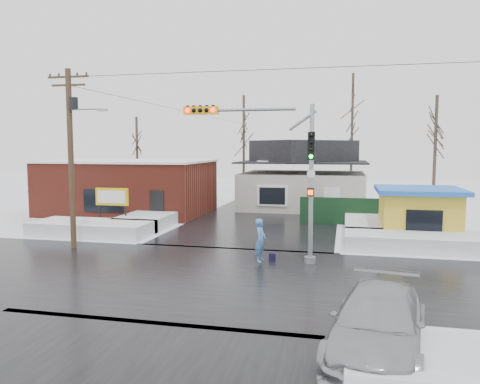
% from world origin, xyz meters
% --- Properties ---
extents(ground, '(120.00, 120.00, 0.00)m').
position_xyz_m(ground, '(0.00, 0.00, 0.00)').
color(ground, white).
rests_on(ground, ground).
extents(road_ns, '(10.00, 120.00, 0.02)m').
position_xyz_m(road_ns, '(0.00, 0.00, 0.01)').
color(road_ns, black).
rests_on(road_ns, ground).
extents(road_ew, '(120.00, 10.00, 0.02)m').
position_xyz_m(road_ew, '(0.00, 0.00, 0.01)').
color(road_ew, black).
rests_on(road_ew, ground).
extents(snowbank_nw, '(7.00, 3.00, 0.80)m').
position_xyz_m(snowbank_nw, '(-9.00, 7.00, 0.40)').
color(snowbank_nw, white).
rests_on(snowbank_nw, ground).
extents(snowbank_ne, '(7.00, 3.00, 0.80)m').
position_xyz_m(snowbank_ne, '(9.00, 7.00, 0.40)').
color(snowbank_ne, white).
rests_on(snowbank_ne, ground).
extents(snowbank_nside_w, '(3.00, 8.00, 0.80)m').
position_xyz_m(snowbank_nside_w, '(-7.00, 12.00, 0.40)').
color(snowbank_nside_w, white).
rests_on(snowbank_nside_w, ground).
extents(snowbank_nside_e, '(3.00, 8.00, 0.80)m').
position_xyz_m(snowbank_nside_e, '(7.00, 12.00, 0.40)').
color(snowbank_nside_e, white).
rests_on(snowbank_nside_e, ground).
extents(traffic_signal, '(6.05, 0.68, 7.00)m').
position_xyz_m(traffic_signal, '(2.43, 2.97, 4.54)').
color(traffic_signal, gray).
rests_on(traffic_signal, ground).
extents(utility_pole, '(3.15, 0.44, 9.00)m').
position_xyz_m(utility_pole, '(-7.93, 3.50, 5.11)').
color(utility_pole, '#382619').
rests_on(utility_pole, ground).
extents(brick_building, '(12.20, 8.20, 4.12)m').
position_xyz_m(brick_building, '(-11.00, 15.99, 2.08)').
color(brick_building, maroon).
rests_on(brick_building, ground).
extents(marquee_sign, '(2.20, 0.21, 2.55)m').
position_xyz_m(marquee_sign, '(-9.00, 9.49, 1.92)').
color(marquee_sign, black).
rests_on(marquee_sign, ground).
extents(house, '(10.40, 8.40, 5.76)m').
position_xyz_m(house, '(2.00, 22.00, 2.62)').
color(house, beige).
rests_on(house, ground).
extents(kiosk, '(4.60, 4.60, 2.88)m').
position_xyz_m(kiosk, '(9.50, 9.99, 1.46)').
color(kiosk, gold).
rests_on(kiosk, ground).
extents(fence, '(8.00, 0.12, 1.80)m').
position_xyz_m(fence, '(6.50, 14.00, 0.90)').
color(fence, black).
rests_on(fence, ground).
extents(tree_far_left, '(3.00, 3.00, 10.00)m').
position_xyz_m(tree_far_left, '(-4.00, 26.00, 7.95)').
color(tree_far_left, '#332821').
rests_on(tree_far_left, ground).
extents(tree_far_mid, '(3.00, 3.00, 12.00)m').
position_xyz_m(tree_far_mid, '(6.00, 28.00, 9.54)').
color(tree_far_mid, '#332821').
rests_on(tree_far_mid, ground).
extents(tree_far_right, '(3.00, 3.00, 9.00)m').
position_xyz_m(tree_far_right, '(12.00, 20.00, 7.16)').
color(tree_far_right, '#332821').
rests_on(tree_far_right, ground).
extents(tree_far_west, '(3.00, 3.00, 8.00)m').
position_xyz_m(tree_far_west, '(-14.00, 24.00, 6.36)').
color(tree_far_west, '#332821').
rests_on(tree_far_west, ground).
extents(pedestrian, '(0.55, 0.76, 1.94)m').
position_xyz_m(pedestrian, '(1.79, 2.84, 0.97)').
color(pedestrian, '#4680C5').
rests_on(pedestrian, ground).
extents(car, '(3.01, 5.66, 1.56)m').
position_xyz_m(car, '(6.31, -5.85, 0.78)').
color(car, '#A3A7AA').
rests_on(car, ground).
extents(shopping_bag, '(0.30, 0.21, 0.35)m').
position_xyz_m(shopping_bag, '(2.31, 2.96, 0.17)').
color(shopping_bag, black).
rests_on(shopping_bag, ground).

